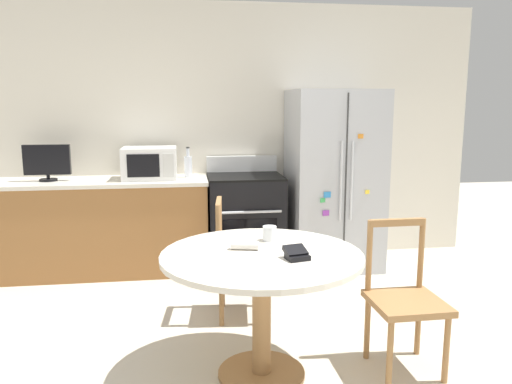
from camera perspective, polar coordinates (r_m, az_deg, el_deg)
back_wall at (r=5.18m, az=-3.46°, el=6.64°), size 5.20×0.10×2.60m
kitchen_counter at (r=4.99m, az=-17.06°, el=-3.77°), size 1.99×0.64×0.90m
refrigerator at (r=4.98m, az=8.85°, el=1.42°), size 0.86×0.78×1.74m
oven_range at (r=4.93m, az=-1.24°, el=-3.28°), size 0.72×0.68×1.08m
microwave at (r=4.85m, az=-12.04°, el=3.25°), size 0.50×0.40×0.30m
countertop_tv at (r=4.99m, az=-22.77°, el=3.24°), size 0.41×0.16×0.34m
counter_bottle at (r=4.90m, az=-7.75°, el=3.00°), size 0.08×0.08×0.29m
dining_table at (r=2.93m, az=0.64°, el=-9.86°), size 1.16×1.16×0.76m
dining_chair_far at (r=3.80m, az=-1.78°, el=-7.87°), size 0.46×0.46×0.90m
dining_chair_right at (r=3.20m, az=16.63°, el=-11.77°), size 0.43×0.43×0.90m
candle_glass at (r=3.12m, az=1.56°, el=-4.87°), size 0.09×0.09×0.09m
folded_napkin at (r=2.94m, az=-1.31°, el=-6.10°), size 0.17×0.09×0.05m
wallet at (r=2.77m, az=4.63°, el=-7.09°), size 0.14×0.15×0.07m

